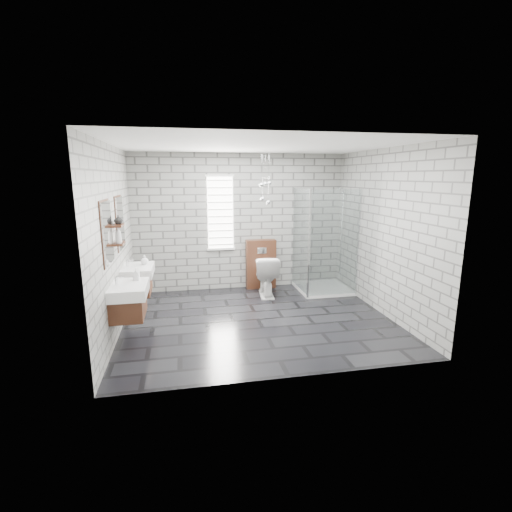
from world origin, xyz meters
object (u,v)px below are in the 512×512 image
object	(u,v)px
vanity_right	(135,272)
toilet	(266,275)
shower_enclosure	(321,267)
cistern_panel	(261,264)
vanity_left	(126,291)

from	to	relation	value
vanity_right	toilet	distance (m)	2.44
shower_enclosure	toilet	distance (m)	1.11
cistern_panel	vanity_right	bearing A→B (deg)	-152.50
vanity_right	cistern_panel	distance (m)	2.61
vanity_right	toilet	xyz separation A→B (m)	(2.31, 0.71, -0.37)
shower_enclosure	vanity_right	bearing A→B (deg)	-168.66
shower_enclosure	toilet	bearing A→B (deg)	178.78
toilet	shower_enclosure	bearing A→B (deg)	-175.11
vanity_left	toilet	world-z (taller)	vanity_left
vanity_right	toilet	bearing A→B (deg)	17.04
vanity_right	shower_enclosure	bearing A→B (deg)	11.34
vanity_right	cistern_panel	xyz separation A→B (m)	(2.31, 1.20, -0.26)
vanity_right	toilet	size ratio (longest dim) A/B	2.01
vanity_left	vanity_right	size ratio (longest dim) A/B	1.00
shower_enclosure	toilet	xyz separation A→B (m)	(-1.10, 0.02, -0.11)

